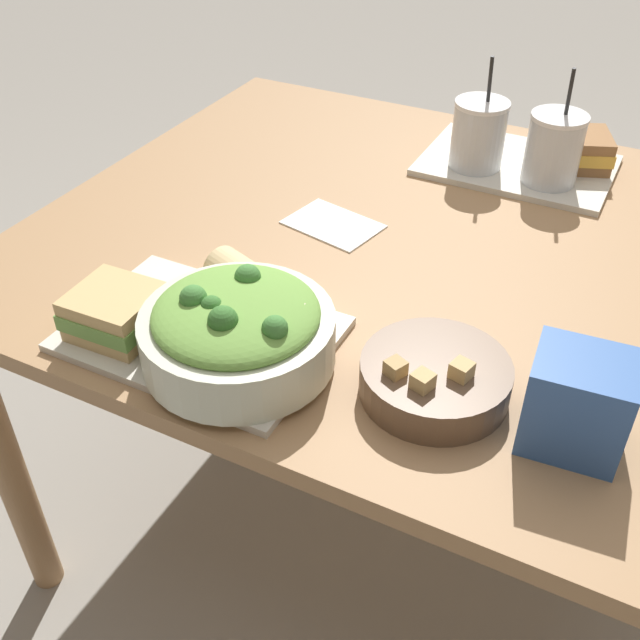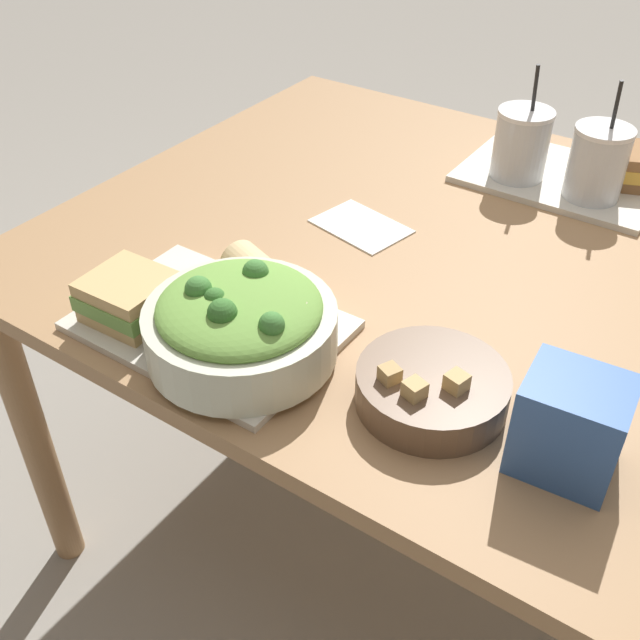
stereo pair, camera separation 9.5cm
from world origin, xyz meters
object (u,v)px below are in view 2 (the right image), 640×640
object	(u,v)px
salad_bowl	(241,323)
napkin_folded	(361,226)
sandwich_far	(629,165)
drink_cup_dark	(521,146)
chip_bag	(570,426)
drink_cup_red	(597,165)
sandwich_near	(130,297)
baguette_near	(262,279)
soup_bowl	(432,387)

from	to	relation	value
salad_bowl	napkin_folded	xyz separation A→B (m)	(-0.05, 0.39, -0.06)
sandwich_far	drink_cup_dark	world-z (taller)	drink_cup_dark
chip_bag	napkin_folded	size ratio (longest dim) A/B	0.71
drink_cup_dark	drink_cup_red	xyz separation A→B (m)	(0.14, 0.00, 0.00)
sandwich_near	chip_bag	distance (m)	0.62
chip_bag	sandwich_near	bearing A→B (deg)	-176.54
baguette_near	drink_cup_red	bearing A→B (deg)	-7.08
soup_bowl	chip_bag	xyz separation A→B (m)	(0.17, -0.00, 0.04)
baguette_near	drink_cup_red	xyz separation A→B (m)	(0.30, 0.59, 0.03)
soup_bowl	drink_cup_red	size ratio (longest dim) A/B	0.89
salad_bowl	chip_bag	world-z (taller)	salad_bowl
salad_bowl	baguette_near	distance (m)	0.13
sandwich_far	chip_bag	size ratio (longest dim) A/B	1.17
chip_bag	drink_cup_dark	bearing A→B (deg)	112.02
chip_bag	soup_bowl	bearing A→B (deg)	173.67
sandwich_near	napkin_folded	bearing A→B (deg)	70.66
baguette_near	sandwich_far	world-z (taller)	same
baguette_near	drink_cup_dark	xyz separation A→B (m)	(0.16, 0.59, 0.03)
sandwich_far	drink_cup_red	xyz separation A→B (m)	(-0.04, -0.10, 0.03)
soup_bowl	drink_cup_dark	xyz separation A→B (m)	(-0.15, 0.64, 0.05)
baguette_near	napkin_folded	xyz separation A→B (m)	(0.00, 0.27, -0.04)
salad_bowl	sandwich_far	xyz separation A→B (m)	(0.28, 0.80, -0.02)
drink_cup_dark	napkin_folded	xyz separation A→B (m)	(-0.15, -0.31, -0.07)
salad_bowl	drink_cup_red	world-z (taller)	drink_cup_red
soup_bowl	drink_cup_red	distance (m)	0.64
baguette_near	sandwich_far	size ratio (longest dim) A/B	1.00
salad_bowl	chip_bag	size ratio (longest dim) A/B	2.08
napkin_folded	chip_bag	bearing A→B (deg)	-34.46
sandwich_far	napkin_folded	size ratio (longest dim) A/B	0.82
soup_bowl	baguette_near	size ratio (longest dim) A/B	1.34
sandwich_near	drink_cup_red	bearing A→B (deg)	57.72
soup_bowl	napkin_folded	xyz separation A→B (m)	(-0.30, 0.32, -0.03)
sandwich_far	drink_cup_dark	distance (m)	0.21
chip_bag	napkin_folded	xyz separation A→B (m)	(-0.48, 0.33, -0.06)
sandwich_near	drink_cup_red	world-z (taller)	drink_cup_red
soup_bowl	sandwich_far	bearing A→B (deg)	87.71
drink_cup_dark	soup_bowl	bearing A→B (deg)	-76.74
soup_bowl	sandwich_far	world-z (taller)	sandwich_far
soup_bowl	drink_cup_dark	size ratio (longest dim) A/B	0.89
sandwich_far	drink_cup_red	world-z (taller)	drink_cup_red
sandwich_near	chip_bag	bearing A→B (deg)	6.44
baguette_near	drink_cup_dark	distance (m)	0.61
baguette_near	drink_cup_dark	bearing A→B (deg)	5.02
sandwich_near	napkin_folded	xyz separation A→B (m)	(0.13, 0.42, -0.04)
sandwich_far	chip_bag	world-z (taller)	chip_bag
salad_bowl	baguette_near	world-z (taller)	salad_bowl
sandwich_near	drink_cup_dark	distance (m)	0.78
soup_bowl	sandwich_near	distance (m)	0.45
drink_cup_red	napkin_folded	distance (m)	0.44
sandwich_near	soup_bowl	bearing A→B (deg)	10.23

